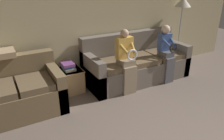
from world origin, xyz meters
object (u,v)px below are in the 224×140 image
at_px(side_shelf, 70,80).
at_px(couch_main, 136,64).
at_px(child_left_seated, 127,60).
at_px(book_stack, 68,66).
at_px(couch_side, 17,94).
at_px(child_right_seated, 167,51).
at_px(throw_pillow, 3,54).
at_px(floor_lamp, 183,7).

bearing_deg(side_shelf, couch_main, -6.28).
distance_m(child_left_seated, book_stack, 1.13).
relative_size(couch_side, child_right_seated, 1.19).
distance_m(child_left_seated, throw_pillow, 2.15).
distance_m(couch_side, child_right_seated, 2.99).
relative_size(couch_main, child_right_seated, 1.90).
bearing_deg(floor_lamp, child_left_seated, -163.16).
bearing_deg(throw_pillow, couch_main, -4.56).
distance_m(couch_side, throw_pillow, 0.70).
bearing_deg(book_stack, child_left_seated, -29.41).
xyz_separation_m(couch_main, side_shelf, (-1.47, 0.16, -0.11)).
relative_size(book_stack, floor_lamp, 0.18).
xyz_separation_m(child_right_seated, book_stack, (-1.98, 0.55, -0.15)).
relative_size(child_left_seated, book_stack, 4.15).
xyz_separation_m(couch_side, floor_lamp, (3.87, 0.31, 1.13)).
distance_m(couch_side, floor_lamp, 4.05).
relative_size(child_left_seated, child_right_seated, 1.02).
bearing_deg(couch_side, throw_pillow, 104.96).
distance_m(couch_main, book_stack, 1.50).
bearing_deg(child_left_seated, throw_pillow, 163.93).
bearing_deg(couch_main, throw_pillow, 175.44).
xyz_separation_m(child_left_seated, child_right_seated, (1.00, 0.00, 0.01)).
bearing_deg(child_left_seated, child_right_seated, 0.11).
relative_size(couch_main, child_left_seated, 1.86).
height_order(child_right_seated, side_shelf, child_right_seated).
relative_size(couch_main, couch_side, 1.60).
height_order(child_left_seated, book_stack, child_left_seated).
bearing_deg(book_stack, couch_side, -164.23).
xyz_separation_m(child_left_seated, book_stack, (-0.98, 0.55, -0.14)).
bearing_deg(couch_side, couch_main, 2.63).
relative_size(couch_main, throw_pillow, 6.06).
height_order(couch_main, book_stack, couch_main).
distance_m(side_shelf, throw_pillow, 1.29).
bearing_deg(floor_lamp, throw_pillow, 179.87).
relative_size(couch_side, floor_lamp, 0.85).
distance_m(child_right_seated, side_shelf, 2.09).
bearing_deg(throw_pillow, floor_lamp, -0.13).
xyz_separation_m(book_stack, throw_pillow, (-1.07, 0.04, 0.42)).
height_order(couch_side, child_right_seated, child_right_seated).
height_order(child_right_seated, throw_pillow, child_right_seated).
height_order(book_stack, floor_lamp, floor_lamp).
height_order(couch_main, couch_side, couch_main).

